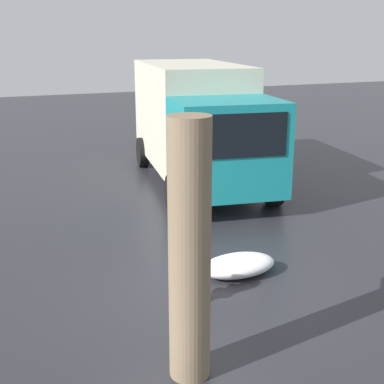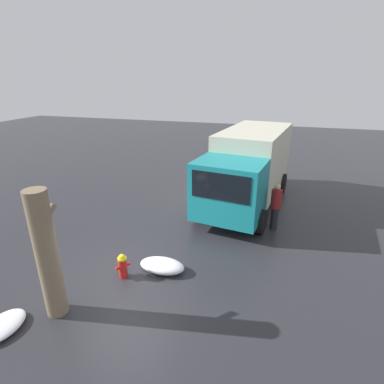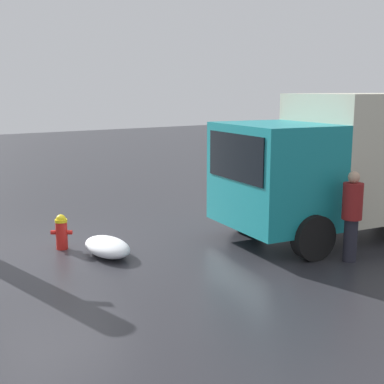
{
  "view_description": "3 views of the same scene",
  "coord_description": "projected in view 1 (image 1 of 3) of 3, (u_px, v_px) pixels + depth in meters",
  "views": [
    {
      "loc": [
        -6.87,
        2.99,
        3.99
      ],
      "look_at": [
        3.28,
        -1.21,
        0.71
      ],
      "focal_mm": 50.0,
      "sensor_mm": 36.0,
      "label": 1
    },
    {
      "loc": [
        -6.21,
        -3.88,
        5.33
      ],
      "look_at": [
        3.82,
        -0.89,
        1.26
      ],
      "focal_mm": 28.0,
      "sensor_mm": 36.0,
      "label": 2
    },
    {
      "loc": [
        -3.92,
        -10.31,
        3.26
      ],
      "look_at": [
        2.38,
        -1.32,
        1.15
      ],
      "focal_mm": 50.0,
      "sensor_mm": 36.0,
      "label": 3
    }
  ],
  "objects": [
    {
      "name": "ground_plane",
      "position": [
        201.0,
        300.0,
        8.32
      ],
      "size": [
        60.0,
        60.0,
        0.0
      ],
      "primitive_type": "plane",
      "color": "#28282D"
    },
    {
      "name": "fire_hydrant",
      "position": [
        200.0,
        278.0,
        8.21
      ],
      "size": [
        0.41,
        0.38,
        0.73
      ],
      "rotation": [
        0.0,
        0.0,
        0.96
      ],
      "color": "red",
      "rests_on": "ground_plane"
    },
    {
      "name": "tree_trunk",
      "position": [
        189.0,
        252.0,
        6.08
      ],
      "size": [
        0.75,
        0.49,
        3.15
      ],
      "color": "#7F6B51",
      "rests_on": "ground_plane"
    },
    {
      "name": "delivery_truck",
      "position": [
        197.0,
        120.0,
        14.51
      ],
      "size": [
        7.22,
        3.49,
        3.17
      ],
      "rotation": [
        0.0,
        0.0,
        1.42
      ],
      "color": "teal",
      "rests_on": "ground_plane"
    },
    {
      "name": "pedestrian",
      "position": [
        279.0,
        160.0,
        13.25
      ],
      "size": [
        0.38,
        0.38,
        1.76
      ],
      "rotation": [
        0.0,
        0.0,
        4.16
      ],
      "color": "#23232D",
      "rests_on": "ground_plane"
    },
    {
      "name": "snow_pile_curbside",
      "position": [
        238.0,
        265.0,
        9.12
      ],
      "size": [
        0.74,
        1.34,
        0.36
      ],
      "color": "white",
      "rests_on": "ground_plane"
    }
  ]
}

